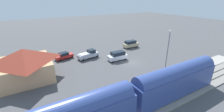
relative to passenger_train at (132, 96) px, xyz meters
name	(u,v)px	position (x,y,z in m)	size (l,w,h in m)	color
ground_plane	(131,63)	(14.00, -10.56, -2.86)	(200.00, 200.00, 0.00)	#4C4C4F
railway_track	(181,91)	(0.00, -10.56, -2.76)	(4.80, 70.00, 0.30)	gray
platform	(163,80)	(4.00, -10.56, -2.71)	(3.20, 46.00, 0.30)	#A8A399
passenger_train	(132,96)	(0.00, 0.00, 0.00)	(2.93, 33.34, 4.98)	#33478C
station_building	(25,64)	(18.00, 11.44, 0.29)	(10.14, 9.64, 6.05)	tan
pedestrian_on_platform	(139,81)	(4.51, -5.01, -1.58)	(0.36, 0.36, 1.71)	brown
pedestrian_waiting_far	(132,86)	(3.90, -3.07, -1.58)	(0.36, 0.36, 1.71)	#23284C
sedan_red	(64,56)	(24.56, 2.82, -1.98)	(2.74, 4.78, 1.74)	red
suv_white	(118,56)	(17.00, -8.58, -1.71)	(2.07, 4.94, 2.22)	white
suv_tan	(131,44)	(23.67, -17.68, -1.71)	(1.98, 4.91, 2.22)	#C6B284
pickup_silver	(88,54)	(21.89, -2.79, -1.83)	(2.85, 5.65, 2.14)	silver
light_pole_near_platform	(168,46)	(6.80, -14.25, 2.59)	(0.44, 0.44, 8.81)	#515156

